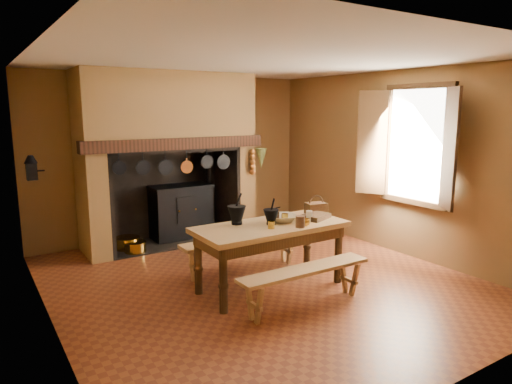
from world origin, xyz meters
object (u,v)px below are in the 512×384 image
at_px(work_table, 271,235).
at_px(coffee_grinder, 274,215).
at_px(bench_front, 305,278).
at_px(iron_range, 181,211).
at_px(mixing_bowl, 283,218).
at_px(wicker_basket, 316,208).

xyz_separation_m(work_table, coffee_grinder, (0.18, 0.19, 0.19)).
bearing_deg(work_table, bench_front, -90.00).
distance_m(iron_range, mixing_bowl, 2.69).
relative_size(iron_range, work_table, 0.85).
height_order(work_table, bench_front, work_table).
bearing_deg(bench_front, iron_range, 90.36).
xyz_separation_m(work_table, mixing_bowl, (0.21, 0.04, 0.17)).
bearing_deg(work_table, iron_range, 90.45).
height_order(coffee_grinder, wicker_basket, wicker_basket).
height_order(bench_front, coffee_grinder, coffee_grinder).
height_order(work_table, wicker_basket, wicker_basket).
bearing_deg(wicker_basket, bench_front, -122.82).
xyz_separation_m(coffee_grinder, mixing_bowl, (0.03, -0.14, -0.02)).
bearing_deg(mixing_bowl, wicker_basket, 9.61).
relative_size(bench_front, wicker_basket, 5.49).
distance_m(work_table, mixing_bowl, 0.28).
bearing_deg(coffee_grinder, mixing_bowl, -59.79).
bearing_deg(wicker_basket, work_table, -157.48).
height_order(work_table, coffee_grinder, coffee_grinder).
bearing_deg(wicker_basket, mixing_bowl, -157.99).
distance_m(iron_range, work_table, 2.71).
bearing_deg(mixing_bowl, iron_range, 95.06).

